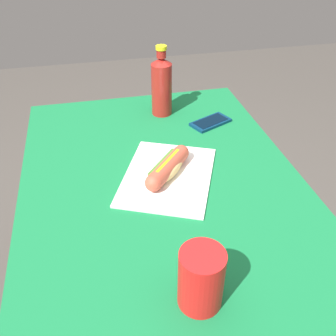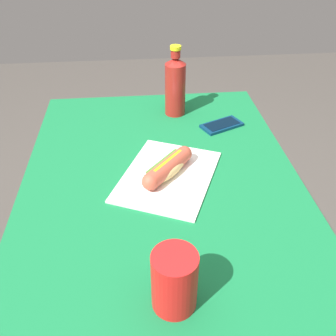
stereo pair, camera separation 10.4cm
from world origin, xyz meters
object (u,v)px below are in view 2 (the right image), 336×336
at_px(soda_bottle, 175,85).
at_px(drinking_cup, 174,281).
at_px(cell_phone, 222,125).
at_px(hot_dog, 168,167).

xyz_separation_m(soda_bottle, drinking_cup, (-0.77, 0.09, -0.04)).
relative_size(cell_phone, soda_bottle, 0.64).
relative_size(hot_dog, drinking_cup, 1.28).
xyz_separation_m(cell_phone, soda_bottle, (0.11, 0.15, 0.10)).
bearing_deg(hot_dog, cell_phone, -38.59).
height_order(cell_phone, soda_bottle, soda_bottle).
xyz_separation_m(cell_phone, drinking_cup, (-0.66, 0.23, 0.06)).
relative_size(soda_bottle, drinking_cup, 1.86).
bearing_deg(cell_phone, soda_bottle, 52.81).
bearing_deg(soda_bottle, hot_dog, 170.66).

